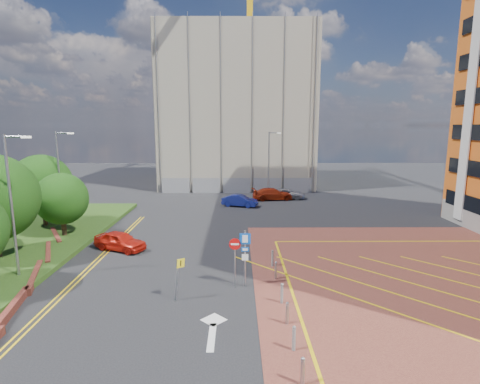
{
  "coord_description": "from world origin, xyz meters",
  "views": [
    {
      "loc": [
        0.09,
        -18.42,
        8.77
      ],
      "look_at": [
        0.25,
        4.9,
        4.61
      ],
      "focal_mm": 28.0,
      "sensor_mm": 36.0,
      "label": 1
    }
  ],
  "objects_px": {
    "lamp_left_far": "(60,176)",
    "car_red_left": "(120,241)",
    "warning_sign": "(178,274)",
    "sign_cluster": "(241,253)",
    "car_blue_back": "(240,201)",
    "tree_d": "(42,184)",
    "lamp_left_near": "(12,201)",
    "car_silver_back": "(287,194)",
    "tree_c": "(62,199)",
    "car_red_back": "(273,194)",
    "lamp_back": "(269,161)"
  },
  "relations": [
    {
      "from": "lamp_back",
      "to": "warning_sign",
      "type": "xyz_separation_m",
      "value": [
        -6.96,
        -28.66,
        -2.93
      ]
    },
    {
      "from": "tree_c",
      "to": "lamp_back",
      "type": "height_order",
      "value": "lamp_back"
    },
    {
      "from": "tree_c",
      "to": "tree_d",
      "type": "height_order",
      "value": "tree_d"
    },
    {
      "from": "lamp_left_near",
      "to": "car_red_left",
      "type": "height_order",
      "value": "lamp_left_near"
    },
    {
      "from": "lamp_left_far",
      "to": "warning_sign",
      "type": "distance_m",
      "value": 17.43
    },
    {
      "from": "warning_sign",
      "to": "car_silver_back",
      "type": "relative_size",
      "value": 0.52
    },
    {
      "from": "sign_cluster",
      "to": "car_blue_back",
      "type": "distance_m",
      "value": 20.81
    },
    {
      "from": "sign_cluster",
      "to": "car_silver_back",
      "type": "xyz_separation_m",
      "value": [
        5.85,
        25.23,
        -1.35
      ]
    },
    {
      "from": "lamp_left_near",
      "to": "car_red_back",
      "type": "relative_size",
      "value": 1.65
    },
    {
      "from": "sign_cluster",
      "to": "car_silver_back",
      "type": "distance_m",
      "value": 25.93
    },
    {
      "from": "sign_cluster",
      "to": "car_blue_back",
      "type": "bearing_deg",
      "value": 89.83
    },
    {
      "from": "tree_c",
      "to": "tree_d",
      "type": "relative_size",
      "value": 0.81
    },
    {
      "from": "lamp_left_far",
      "to": "lamp_back",
      "type": "relative_size",
      "value": 1.0
    },
    {
      "from": "tree_c",
      "to": "sign_cluster",
      "type": "bearing_deg",
      "value": -33.16
    },
    {
      "from": "lamp_left_far",
      "to": "car_silver_back",
      "type": "xyz_separation_m",
      "value": [
        20.57,
        14.21,
        -4.06
      ]
    },
    {
      "from": "tree_d",
      "to": "lamp_left_near",
      "type": "distance_m",
      "value": 11.76
    },
    {
      "from": "tree_c",
      "to": "car_silver_back",
      "type": "distance_m",
      "value": 25.61
    },
    {
      "from": "tree_d",
      "to": "lamp_left_near",
      "type": "relative_size",
      "value": 0.76
    },
    {
      "from": "car_red_back",
      "to": "car_silver_back",
      "type": "xyz_separation_m",
      "value": [
        1.83,
        0.75,
        -0.1
      ]
    },
    {
      "from": "tree_d",
      "to": "lamp_left_near",
      "type": "bearing_deg",
      "value": -69.65
    },
    {
      "from": "car_red_left",
      "to": "tree_c",
      "type": "bearing_deg",
      "value": 86.95
    },
    {
      "from": "tree_d",
      "to": "car_blue_back",
      "type": "relative_size",
      "value": 1.56
    },
    {
      "from": "tree_d",
      "to": "car_silver_back",
      "type": "xyz_separation_m",
      "value": [
        22.65,
        13.21,
        -3.27
      ]
    },
    {
      "from": "car_red_left",
      "to": "car_blue_back",
      "type": "distance_m",
      "value": 16.89
    },
    {
      "from": "lamp_left_far",
      "to": "car_red_left",
      "type": "bearing_deg",
      "value": -37.79
    },
    {
      "from": "tree_c",
      "to": "car_red_left",
      "type": "relative_size",
      "value": 1.26
    },
    {
      "from": "car_silver_back",
      "to": "car_blue_back",
      "type": "bearing_deg",
      "value": 138.91
    },
    {
      "from": "tree_d",
      "to": "tree_c",
      "type": "bearing_deg",
      "value": -45.0
    },
    {
      "from": "car_blue_back",
      "to": "tree_c",
      "type": "bearing_deg",
      "value": 148.34
    },
    {
      "from": "tree_c",
      "to": "lamp_left_far",
      "type": "xyz_separation_m",
      "value": [
        -0.92,
        2.0,
        1.47
      ]
    },
    {
      "from": "lamp_left_near",
      "to": "sign_cluster",
      "type": "distance_m",
      "value": 13.04
    },
    {
      "from": "car_blue_back",
      "to": "car_red_back",
      "type": "distance_m",
      "value": 5.43
    },
    {
      "from": "lamp_left_far",
      "to": "car_red_back",
      "type": "bearing_deg",
      "value": 35.71
    },
    {
      "from": "warning_sign",
      "to": "car_red_left",
      "type": "xyz_separation_m",
      "value": [
        -5.4,
        7.9,
        -0.77
      ]
    },
    {
      "from": "car_red_left",
      "to": "car_red_back",
      "type": "height_order",
      "value": "car_red_back"
    },
    {
      "from": "lamp_left_near",
      "to": "car_red_back",
      "type": "height_order",
      "value": "lamp_left_near"
    },
    {
      "from": "lamp_left_far",
      "to": "warning_sign",
      "type": "bearing_deg",
      "value": -47.65
    },
    {
      "from": "tree_c",
      "to": "car_silver_back",
      "type": "bearing_deg",
      "value": 39.53
    },
    {
      "from": "lamp_left_far",
      "to": "sign_cluster",
      "type": "height_order",
      "value": "lamp_left_far"
    },
    {
      "from": "car_red_back",
      "to": "car_red_left",
      "type": "bearing_deg",
      "value": 138.43
    },
    {
      "from": "car_red_left",
      "to": "car_red_back",
      "type": "distance_m",
      "value": 22.16
    },
    {
      "from": "lamp_back",
      "to": "warning_sign",
      "type": "bearing_deg",
      "value": -103.66
    },
    {
      "from": "tree_c",
      "to": "car_red_back",
      "type": "bearing_deg",
      "value": 40.96
    },
    {
      "from": "car_red_left",
      "to": "car_blue_back",
      "type": "xyz_separation_m",
      "value": [
        8.65,
        14.51,
        -0.02
      ]
    },
    {
      "from": "sign_cluster",
      "to": "lamp_left_far",
      "type": "bearing_deg",
      "value": 143.18
    },
    {
      "from": "sign_cluster",
      "to": "car_red_back",
      "type": "relative_size",
      "value": 0.66
    },
    {
      "from": "lamp_left_near",
      "to": "car_silver_back",
      "type": "distance_m",
      "value": 30.78
    },
    {
      "from": "tree_c",
      "to": "lamp_left_near",
      "type": "relative_size",
      "value": 0.61
    },
    {
      "from": "tree_d",
      "to": "sign_cluster",
      "type": "xyz_separation_m",
      "value": [
        16.8,
        -12.02,
        -1.92
      ]
    },
    {
      "from": "warning_sign",
      "to": "car_red_back",
      "type": "bearing_deg",
      "value": 74.59
    }
  ]
}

